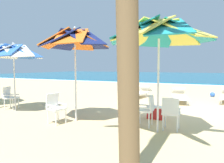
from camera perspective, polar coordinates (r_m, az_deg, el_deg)
The scene contains 14 objects.
ground_plane at distance 8.38m, azimuth 18.35°, elevation -7.46°, with size 80.00×80.00×0.00m, color #D3B784.
sea at distance 38.64m, azimuth 23.95°, elevation 1.40°, with size 80.00×36.00×0.10m, color #19607F.
surf_foam at distance 20.38m, azimuth 22.58°, elevation -0.82°, with size 80.00×0.70×0.01m, color white.
beach_umbrella_0 at distance 5.30m, azimuth 12.84°, elevation 13.06°, with size 2.57×2.57×2.87m.
plastic_chair_0 at distance 5.60m, azimuth 15.92°, elevation -7.94°, with size 0.45×0.48×0.87m.
plastic_chair_1 at distance 5.83m, azimuth 9.59°, elevation -7.35°, with size 0.48×0.45×0.87m.
beach_umbrella_1 at distance 6.34m, azimuth -10.15°, elevation 11.22°, with size 2.15×2.15×2.83m.
plastic_chair_2 at distance 6.29m, azimuth -15.35°, elevation -6.61°, with size 0.54×0.52×0.87m.
beach_umbrella_2 at distance 8.45m, azimuth -25.50°, elevation 7.28°, with size 2.09×2.09×2.53m.
plastic_chair_3 at distance 9.00m, azimuth -26.33°, elevation -3.68°, with size 0.57×0.55×0.87m.
sun_lounger_1 at distance 10.22m, azimuth 18.14°, elevation -3.78°, with size 1.05×2.23×0.62m.
sun_lounger_2 at distance 11.10m, azimuth 7.38°, elevation -3.00°, with size 0.96×2.22×0.62m.
cooler_box at distance 6.78m, azimuth 11.89°, elevation -8.31°, with size 0.50×0.34×0.40m.
beach_ball at distance 12.57m, azimuth 25.95°, elevation -3.25°, with size 0.26×0.26×0.26m, color blue.
Camera 1 is at (0.98, -8.15, 1.65)m, focal length 33.18 mm.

